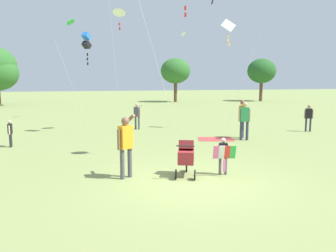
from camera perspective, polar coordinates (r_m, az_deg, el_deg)
ground_plane at (r=9.31m, az=4.30°, el=-9.31°), size 120.00×120.00×0.00m
treeline_distant at (r=37.18m, az=-22.77°, el=8.65°), size 38.05×6.86×5.68m
child_with_butterfly_kite at (r=9.91m, az=9.22°, el=-4.48°), size 0.65×0.39×1.08m
person_adult_flyer at (r=9.47m, az=-7.10°, el=-2.59°), size 0.53×0.68×1.79m
stroller at (r=9.74m, az=3.03°, el=-4.81°), size 0.73×1.12×1.03m
kite_orange_delta at (r=18.33m, az=10.24°, el=15.32°), size 0.79×3.58×5.76m
kite_green_novelty at (r=17.41m, az=-13.46°, el=13.64°), size 1.53×1.98×4.93m
kite_blue_high at (r=17.95m, az=-8.18°, el=17.99°), size 1.02×3.71×6.13m
person_red_shirt at (r=18.33m, az=-5.17°, el=2.00°), size 0.35×0.34×1.39m
person_sitting_far at (r=15.04m, az=-24.83°, el=-0.78°), size 0.15×0.35×1.09m
person_couple_left at (r=18.91m, az=22.41°, el=1.59°), size 0.42×0.28×1.38m
person_kid_running at (r=15.92m, az=12.29°, el=1.68°), size 0.42×0.47×1.76m
person_back_turned at (r=15.45m, az=12.65°, el=1.36°), size 0.53×0.31×1.71m
picnic_blanket at (r=15.57m, az=7.97°, el=-2.18°), size 1.74×1.34×0.02m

